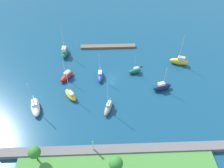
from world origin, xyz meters
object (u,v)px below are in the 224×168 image
at_px(pier_dock, 108,46).
at_px(sailboat_green_lone_south, 65,52).
at_px(sailboat_yellow_outer_mooring, 179,61).
at_px(park_tree_east, 34,152).
at_px(sailboat_gray_inner_mooring, 108,107).
at_px(mooring_buoy_red, 141,66).
at_px(sailboat_yellow_center_basin, 71,95).
at_px(sailboat_navy_far_south, 162,87).
at_px(sailboat_red_off_beacon, 67,76).
at_px(sailboat_white_lone_north, 35,107).
at_px(sailboat_green_mid_basin, 135,71).
at_px(park_tree_mideast, 116,163).
at_px(sailboat_blue_near_pier, 100,76).
at_px(harbor_beacon, 93,145).

relative_size(pier_dock, sailboat_green_lone_south, 1.75).
bearing_deg(sailboat_green_lone_south, sailboat_yellow_outer_mooring, -98.54).
xyz_separation_m(park_tree_east, sailboat_gray_inner_mooring, (-17.99, -16.34, -3.67)).
relative_size(park_tree_east, mooring_buoy_red, 7.62).
bearing_deg(sailboat_green_lone_south, sailboat_gray_inner_mooring, -149.26).
bearing_deg(mooring_buoy_red, sailboat_yellow_center_basin, 30.60).
height_order(sailboat_navy_far_south, sailboat_red_off_beacon, sailboat_red_off_beacon).
bearing_deg(pier_dock, sailboat_green_lone_south, 15.54).
height_order(sailboat_white_lone_north, sailboat_green_lone_south, sailboat_green_lone_south).
bearing_deg(sailboat_gray_inner_mooring, pier_dock, -163.16).
bearing_deg(sailboat_green_mid_basin, sailboat_white_lone_north, 9.99).
bearing_deg(park_tree_mideast, sailboat_navy_far_south, -120.89).
bearing_deg(sailboat_gray_inner_mooring, sailboat_blue_near_pier, -152.21).
xyz_separation_m(sailboat_white_lone_north, sailboat_green_lone_south, (-5.79, -27.96, 0.34)).
distance_m(park_tree_mideast, sailboat_yellow_outer_mooring, 49.26).
xyz_separation_m(park_tree_east, sailboat_red_off_beacon, (-3.70, -31.32, -3.71)).
xyz_separation_m(sailboat_red_off_beacon, mooring_buoy_red, (-27.22, -5.61, -0.77)).
bearing_deg(park_tree_mideast, sailboat_red_off_beacon, -66.08).
relative_size(sailboat_navy_far_south, sailboat_white_lone_north, 0.84).
bearing_deg(sailboat_green_lone_south, pier_dock, -73.32).
relative_size(sailboat_green_mid_basin, sailboat_navy_far_south, 0.84).
height_order(sailboat_green_mid_basin, sailboat_red_off_beacon, sailboat_red_off_beacon).
relative_size(sailboat_gray_inner_mooring, sailboat_green_lone_south, 0.89).
bearing_deg(mooring_buoy_red, pier_dock, -47.53).
distance_m(sailboat_navy_far_south, mooring_buoy_red, 13.45).
relative_size(sailboat_white_lone_north, sailboat_green_lone_south, 0.85).
bearing_deg(sailboat_green_lone_south, park_tree_mideast, -158.99).
bearing_deg(mooring_buoy_red, sailboat_red_off_beacon, 11.64).
bearing_deg(sailboat_green_mid_basin, sailboat_blue_near_pier, -6.45).
distance_m(park_tree_mideast, sailboat_green_mid_basin, 38.33).
distance_m(sailboat_white_lone_north, mooring_buoy_red, 40.27).
bearing_deg(sailboat_red_off_beacon, harbor_beacon, 53.63).
xyz_separation_m(sailboat_blue_near_pier, mooring_buoy_red, (-15.44, -5.75, -0.71)).
height_order(park_tree_mideast, sailboat_yellow_outer_mooring, sailboat_yellow_outer_mooring).
distance_m(pier_dock, sailboat_green_lone_south, 17.99).
bearing_deg(sailboat_red_off_beacon, sailboat_white_lone_north, 4.54).
bearing_deg(park_tree_mideast, sailboat_white_lone_north, -41.90).
bearing_deg(park_tree_mideast, harbor_beacon, -47.77).
height_order(sailboat_green_mid_basin, sailboat_white_lone_north, sailboat_white_lone_north).
relative_size(park_tree_east, sailboat_yellow_center_basin, 0.51).
distance_m(park_tree_east, sailboat_red_off_beacon, 31.76).
bearing_deg(pier_dock, sailboat_yellow_outer_mooring, 155.16).
bearing_deg(sailboat_yellow_center_basin, sailboat_white_lone_north, 80.86).
bearing_deg(pier_dock, sailboat_green_mid_basin, 118.97).
relative_size(sailboat_navy_far_south, sailboat_yellow_outer_mooring, 0.75).
relative_size(park_tree_mideast, sailboat_gray_inner_mooring, 0.51).
bearing_deg(sailboat_blue_near_pier, harbor_beacon, -1.10).
height_order(park_tree_mideast, sailboat_white_lone_north, sailboat_white_lone_north).
height_order(sailboat_green_mid_basin, mooring_buoy_red, sailboat_green_mid_basin).
height_order(sailboat_navy_far_south, sailboat_yellow_outer_mooring, sailboat_yellow_outer_mooring).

